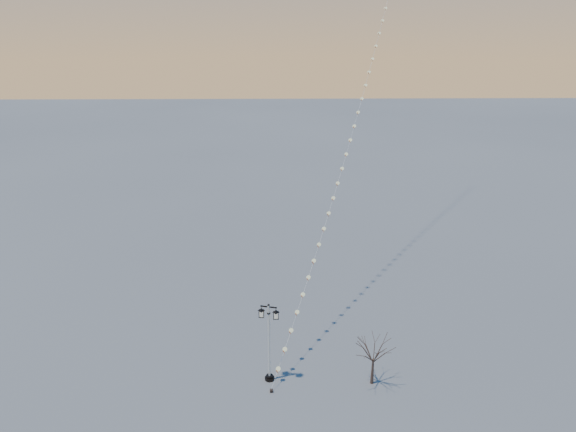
{
  "coord_description": "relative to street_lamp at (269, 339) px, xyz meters",
  "views": [
    {
      "loc": [
        -0.62,
        -26.08,
        22.18
      ],
      "look_at": [
        0.07,
        7.9,
        9.82
      ],
      "focal_mm": 32.22,
      "sensor_mm": 36.0,
      "label": 1
    }
  ],
  "objects": [
    {
      "name": "bare_tree",
      "position": [
        6.79,
        -0.51,
        -0.81
      ],
      "size": [
        2.07,
        2.07,
        3.44
      ],
      "rotation": [
        0.0,
        0.0,
        -0.23
      ],
      "color": "#3C2B21",
      "rests_on": "ground"
    },
    {
      "name": "street_lamp",
      "position": [
        0.0,
        0.0,
        0.0
      ],
      "size": [
        1.44,
        0.73,
        5.77
      ],
      "rotation": [
        0.0,
        0.0,
        -0.24
      ],
      "color": "black",
      "rests_on": "ground"
    },
    {
      "name": "kite_train",
      "position": [
        8.75,
        19.55,
        16.86
      ],
      "size": [
        17.82,
        42.24,
        40.28
      ],
      "rotation": [
        0.0,
        0.0,
        -0.22
      ],
      "color": "black",
      "rests_on": "ground"
    },
    {
      "name": "ground",
      "position": [
        1.27,
        -2.75,
        -3.19
      ],
      "size": [
        300.0,
        300.0,
        0.0
      ],
      "primitive_type": "plane",
      "color": "slate",
      "rests_on": "ground"
    }
  ]
}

